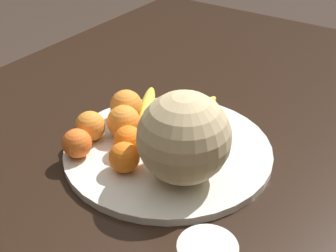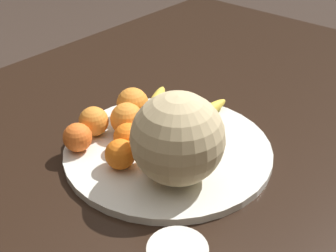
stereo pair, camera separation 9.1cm
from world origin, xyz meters
name	(u,v)px [view 2 (the right image)]	position (x,y,z in m)	size (l,w,h in m)	color
kitchen_table	(171,156)	(0.00, 0.00, 0.63)	(1.65, 1.12, 0.70)	black
fruit_bowl	(168,150)	(-0.07, -0.05, 0.71)	(0.42, 0.42, 0.02)	silver
melon	(178,139)	(-0.14, -0.13, 0.80)	(0.17, 0.17, 0.17)	#C6B284
banana_bunch	(176,112)	(0.02, 0.01, 0.73)	(0.22, 0.18, 0.03)	brown
orange_front_left	(133,104)	(-0.04, 0.08, 0.75)	(0.07, 0.07, 0.07)	orange
orange_front_right	(127,119)	(-0.09, 0.04, 0.75)	(0.07, 0.07, 0.07)	orange
orange_mid_center	(120,154)	(-0.18, -0.03, 0.75)	(0.06, 0.06, 0.06)	orange
orange_back_left	(94,121)	(-0.14, 0.09, 0.75)	(0.06, 0.06, 0.06)	orange
orange_back_right	(78,137)	(-0.20, 0.07, 0.75)	(0.06, 0.06, 0.06)	orange
orange_top_small	(161,129)	(-0.07, -0.03, 0.75)	(0.06, 0.06, 0.06)	orange
orange_side_extra	(127,137)	(-0.13, 0.00, 0.75)	(0.06, 0.06, 0.06)	orange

